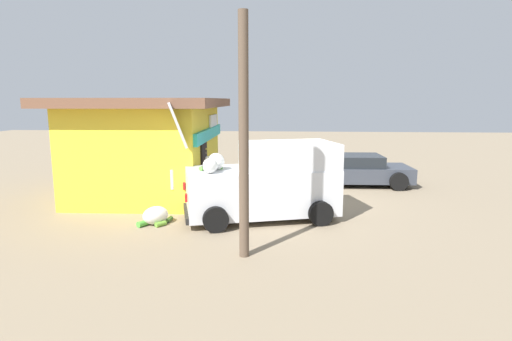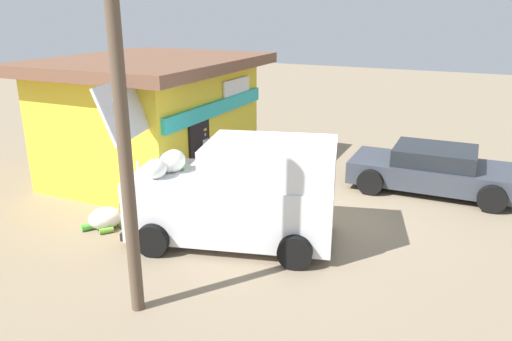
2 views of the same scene
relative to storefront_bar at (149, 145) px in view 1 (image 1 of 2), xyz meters
name	(u,v)px [view 1 (image 1 of 2)]	position (x,y,z in m)	size (l,w,h in m)	color
ground_plane	(302,203)	(-0.98, -5.13, -1.68)	(60.00, 60.00, 0.00)	gray
storefront_bar	(149,145)	(0.00, 0.00, 0.00)	(6.13, 5.06, 3.24)	yellow
delivery_van	(266,181)	(-2.63, -4.09, -0.66)	(3.04, 4.70, 3.14)	silver
parked_sedan	(354,170)	(2.07, -7.22, -1.12)	(2.27, 4.16, 1.14)	#383D47
vendor_standing	(203,170)	(-0.61, -1.96, -0.72)	(0.40, 0.56, 1.67)	#4C4C51
customer_bending	(179,182)	(-2.19, -1.56, -0.79)	(0.64, 0.72, 1.47)	navy
unloaded_banana_pile	(156,216)	(-3.45, -1.26, -1.46)	(0.89, 0.85, 0.46)	silver
paint_bucket	(233,176)	(2.45, -2.52, -1.49)	(0.30, 0.30, 0.38)	blue
utility_pole	(244,139)	(-5.50, -3.78, 0.75)	(0.20, 0.20, 4.87)	brown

